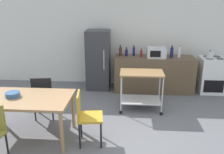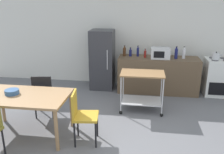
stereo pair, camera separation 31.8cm
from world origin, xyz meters
name	(u,v)px [view 1 (the left image)]	position (x,y,z in m)	size (l,w,h in m)	color
ground_plane	(112,146)	(0.00, 0.00, 0.00)	(12.00, 12.00, 0.00)	slate
back_wall	(120,32)	(0.00, 3.20, 1.45)	(8.40, 0.12, 2.90)	silver
kitchen_counter	(154,74)	(0.90, 2.60, 0.45)	(2.00, 0.64, 0.90)	brown
dining_table	(26,102)	(-1.44, 0.16, 0.67)	(1.50, 0.90, 0.75)	#A37A51
chair_mustard	(86,115)	(-0.42, 0.07, 0.52)	(0.45, 0.45, 0.89)	gold
chair_black	(43,94)	(-1.41, 0.87, 0.52)	(0.46, 0.46, 0.89)	black
stove_oven	(211,75)	(2.35, 2.62, 0.45)	(0.60, 0.61, 0.92)	white
refrigerator	(98,60)	(-0.55, 2.70, 0.78)	(0.60, 0.63, 1.55)	#333338
kitchen_cart	(141,84)	(0.52, 1.43, 0.57)	(0.91, 0.57, 0.85)	olive
bottle_wine	(120,51)	(0.03, 2.67, 1.01)	(0.08, 0.08, 0.27)	#4C2D19
bottle_hot_sauce	(126,53)	(0.18, 2.67, 0.99)	(0.07, 0.07, 0.23)	navy
bottle_soda	(134,51)	(0.37, 2.68, 1.02)	(0.06, 0.06, 0.27)	navy
bottle_olive_oil	(141,53)	(0.56, 2.58, 0.99)	(0.06, 0.06, 0.22)	maroon
microwave	(156,52)	(0.93, 2.54, 1.03)	(0.46, 0.35, 0.26)	silver
bottle_sparkling_water	(172,52)	(1.31, 2.57, 1.03)	(0.08, 0.08, 0.30)	navy
bottle_vinegar	(179,52)	(1.50, 2.60, 1.03)	(0.07, 0.07, 0.30)	silver
fruit_bowl	(13,94)	(-1.67, 0.18, 0.79)	(0.24, 0.24, 0.08)	#33598C
kettle	(210,55)	(2.23, 2.52, 1.00)	(0.24, 0.17, 0.19)	silver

